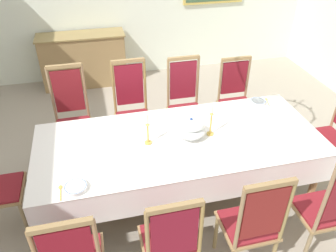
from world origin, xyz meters
TOP-DOWN VIEW (x-y plane):
  - ground at (0.00, 0.00)m, footprint 6.46×6.06m
  - dining_table at (0.00, -0.28)m, footprint 2.82×1.17m
  - tablecloth at (0.00, -0.28)m, footprint 2.84×1.19m
  - chair_north_a at (-1.07, 0.72)m, footprint 0.44×0.42m
  - chair_south_b at (-0.34, -1.27)m, footprint 0.44×0.42m
  - chair_north_b at (-0.34, 0.72)m, footprint 0.44×0.42m
  - chair_south_c at (0.35, -1.27)m, footprint 0.44×0.42m
  - chair_north_c at (0.35, 0.72)m, footprint 0.44×0.42m
  - chair_south_d at (1.05, -1.27)m, footprint 0.44×0.42m
  - chair_north_d at (1.05, 0.71)m, footprint 0.44×0.42m
  - chair_head_east at (1.82, -0.28)m, footprint 0.42×0.44m
  - soup_tureen at (0.11, -0.28)m, footprint 0.29×0.29m
  - candlestick_west at (-0.32, -0.28)m, footprint 0.07×0.07m
  - candlestick_east at (0.32, -0.28)m, footprint 0.07×0.07m
  - bowl_near_left at (1.07, 0.19)m, footprint 0.18×0.18m
  - bowl_near_right at (-1.01, -0.75)m, footprint 0.19×0.19m
  - spoon_primary at (1.20, 0.22)m, footprint 0.06×0.17m
  - spoon_secondary at (-1.14, -0.73)m, footprint 0.03×0.18m
  - sideboard at (-0.88, 2.75)m, footprint 1.44×0.48m

SIDE VIEW (x-z plane):
  - ground at x=0.00m, z-range -0.04..0.00m
  - sideboard at x=-0.88m, z-range 0.00..0.91m
  - chair_head_east at x=1.82m, z-range 0.02..1.10m
  - chair_north_d at x=1.05m, z-range 0.02..1.10m
  - chair_south_b at x=-0.34m, z-range 0.01..1.11m
  - chair_south_c at x=0.35m, z-range 0.01..1.15m
  - chair_north_c at x=0.35m, z-range 0.00..1.17m
  - chair_north_b at x=-0.34m, z-range 0.00..1.20m
  - chair_north_a at x=-1.07m, z-range 0.00..1.20m
  - chair_south_d at x=1.05m, z-range 0.00..1.21m
  - tablecloth at x=0.00m, z-range 0.54..0.87m
  - dining_table at x=0.00m, z-range 0.32..1.10m
  - spoon_primary at x=1.20m, z-range 0.78..0.79m
  - spoon_secondary at x=-1.14m, z-range 0.78..0.79m
  - bowl_near_left at x=1.07m, z-range 0.78..0.82m
  - bowl_near_right at x=-1.01m, z-range 0.78..0.82m
  - soup_tureen at x=0.11m, z-range 0.78..1.01m
  - candlestick_west at x=-0.32m, z-range 0.75..1.08m
  - candlestick_east at x=0.32m, z-range 0.75..1.11m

